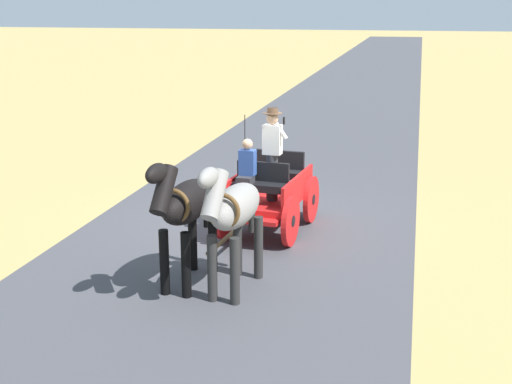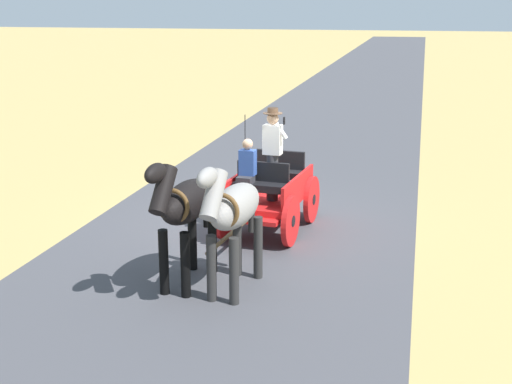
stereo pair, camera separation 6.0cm
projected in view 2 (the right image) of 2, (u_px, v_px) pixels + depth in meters
ground_plane at (253, 222)px, 14.42m from camera, size 200.00×200.00×0.00m
road_surface at (253, 222)px, 14.42m from camera, size 6.58×160.00×0.01m
horse_drawn_carriage at (269, 191)px, 13.64m from camera, size 1.64×4.52×2.50m
horse_near_side at (233, 211)px, 10.62m from camera, size 0.72×2.14×2.21m
horse_off_side at (185, 206)px, 10.87m from camera, size 0.70×2.14×2.21m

